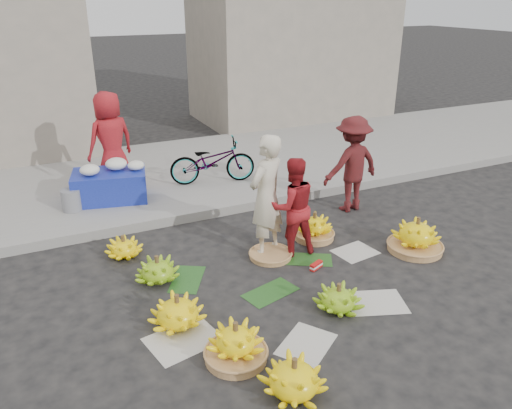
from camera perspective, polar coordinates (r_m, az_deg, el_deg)
name	(u,v)px	position (r m, az deg, el deg)	size (l,w,h in m)	color
ground	(270,282)	(6.18, 1.66, -8.89)	(80.00, 80.00, 0.00)	black
curb	(208,211)	(7.94, -5.50, -0.78)	(40.00, 0.25, 0.15)	gray
sidewalk	(171,173)	(9.82, -9.73, 3.62)	(40.00, 4.00, 0.12)	gray
building_right	(292,24)	(14.18, 4.14, 19.85)	(5.00, 3.00, 5.00)	gray
newspaper_scatter	(303,318)	(5.60, 5.44, -12.75)	(3.20, 1.80, 0.00)	beige
banana_leaves	(256,276)	(6.29, 0.01, -8.20)	(2.00, 1.00, 0.00)	#1B4918
banana_bunch_0	(178,312)	(5.43, -8.95, -12.04)	(0.80, 0.80, 0.38)	yellow
banana_bunch_1	(236,344)	(4.94, -2.33, -15.63)	(0.64, 0.64, 0.42)	#A47445
banana_bunch_2	(294,378)	(4.61, 4.36, -19.20)	(0.76, 0.76, 0.38)	yellow
banana_bunch_3	(338,299)	(5.69, 9.39, -10.57)	(0.68, 0.68, 0.34)	#68A317
banana_bunch_4	(416,236)	(7.14, 17.85, -3.45)	(0.74, 0.74, 0.49)	#A47445
banana_bunch_5	(314,228)	(7.20, 6.68, -2.64)	(0.57, 0.57, 0.41)	#A47445
banana_bunch_6	(158,270)	(6.24, -11.17, -7.38)	(0.59, 0.59, 0.35)	#68A317
banana_bunch_7	(124,247)	(6.92, -14.86, -4.76)	(0.51, 0.51, 0.31)	yellow
basket_spare	(271,255)	(6.71, 1.67, -5.79)	(0.56, 0.56, 0.06)	#A47445
incense_stack	(316,266)	(6.48, 6.90, -6.97)	(0.20, 0.06, 0.08)	red
vendor_cream	(266,196)	(6.50, 1.17, 0.98)	(0.60, 0.40, 1.65)	beige
vendor_red	(292,207)	(6.58, 4.18, -0.24)	(0.66, 0.51, 1.35)	#AD1A1E
man_striped	(352,164)	(8.05, 10.90, 4.54)	(1.00, 0.57, 1.54)	maroon
flower_table	(110,184)	(8.49, -16.31, 2.30)	(1.28, 0.95, 0.67)	navy
grey_bucket	(71,200)	(8.29, -20.35, 0.47)	(0.30, 0.30, 0.34)	slate
flower_vendor	(111,141)	(8.88, -16.27, 7.02)	(0.82, 0.53, 1.67)	#AD1A1E
bicycle	(212,161)	(8.91, -5.00, 4.96)	(1.51, 0.53, 0.79)	gray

